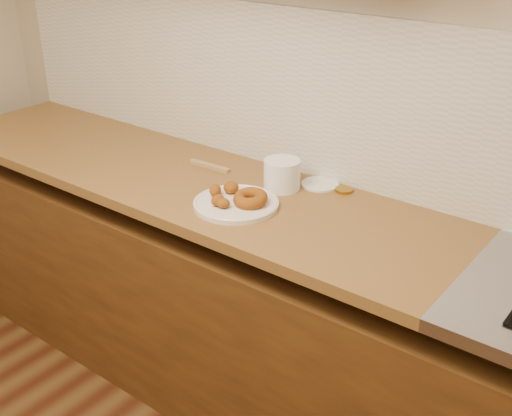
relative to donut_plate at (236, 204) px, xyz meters
name	(u,v)px	position (x,y,z in m)	size (l,w,h in m)	color
wall_back	(374,62)	(0.27, 0.40, 0.44)	(4.00, 0.02, 2.70)	tan
base_cabinet	(311,346)	(0.27, 0.09, -0.52)	(3.60, 0.60, 0.77)	#573413
butcher_block	(173,176)	(-0.38, 0.09, -0.03)	(2.30, 0.62, 0.04)	brown
backsplash	(368,107)	(0.27, 0.39, 0.29)	(3.60, 0.02, 0.60)	beige
donut_plate	(236,204)	(0.00, 0.00, 0.00)	(0.29, 0.29, 0.02)	silver
ring_donut	(250,198)	(0.05, 0.02, 0.03)	(0.12, 0.12, 0.04)	brown
fried_dough_chunks	(223,194)	(-0.05, -0.01, 0.03)	(0.14, 0.17, 0.04)	brown
plastic_tub	(282,174)	(0.04, 0.21, 0.05)	(0.13, 0.13, 0.11)	white
tub_lid	(320,184)	(0.13, 0.32, 0.00)	(0.14, 0.14, 0.01)	white
brass_jar_lid	(344,190)	(0.23, 0.33, 0.00)	(0.06, 0.06, 0.01)	#A2781D
wooden_utensil	(210,166)	(-0.30, 0.20, 0.00)	(0.18, 0.02, 0.01)	#A2804E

